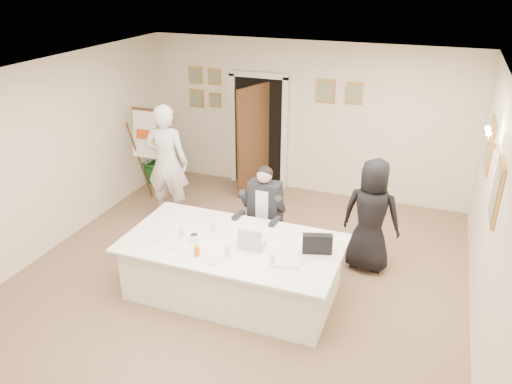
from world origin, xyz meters
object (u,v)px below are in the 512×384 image
at_px(potted_palm, 159,155).
at_px(laptop_bag, 317,244).
at_px(standing_woman, 371,216).
at_px(conference_table, 233,267).
at_px(standing_man, 167,162).
at_px(seated_man, 263,213).
at_px(oj_glass, 197,251).
at_px(steel_jug, 194,238).
at_px(flip_chart, 153,159).
at_px(laptop, 253,236).
at_px(paper_stack, 286,262).

relative_size(potted_palm, laptop_bag, 2.98).
bearing_deg(laptop_bag, standing_woman, 50.53).
bearing_deg(conference_table, standing_man, 138.37).
bearing_deg(laptop_bag, seated_man, 123.02).
xyz_separation_m(laptop_bag, oj_glass, (-1.34, -0.58, -0.06)).
bearing_deg(steel_jug, flip_chart, 130.84).
bearing_deg(oj_glass, standing_woman, 43.12).
relative_size(laptop_bag, steel_jug, 3.28).
relative_size(conference_table, potted_palm, 2.58).
height_order(potted_palm, laptop, potted_palm).
height_order(standing_man, steel_jug, standing_man).
bearing_deg(flip_chart, potted_palm, 115.05).
distance_m(laptop_bag, oj_glass, 1.46).
height_order(oj_glass, steel_jug, oj_glass).
xyz_separation_m(seated_man, laptop_bag, (1.00, -0.86, 0.18)).
bearing_deg(paper_stack, standing_man, 144.51).
relative_size(flip_chart, paper_stack, 5.13).
bearing_deg(seated_man, paper_stack, -45.19).
relative_size(standing_woman, steel_jug, 14.98).
distance_m(flip_chart, oj_glass, 3.46).
bearing_deg(laptop, flip_chart, 139.32).
height_order(laptop, steel_jug, laptop).
relative_size(conference_table, seated_man, 1.91).
bearing_deg(conference_table, seated_man, 86.10).
xyz_separation_m(oj_glass, steel_jug, (-0.18, 0.28, -0.01)).
bearing_deg(laptop_bag, steel_jug, 174.56).
relative_size(laptop, laptop_bag, 0.94).
bearing_deg(flip_chart, standing_man, -40.66).
height_order(potted_palm, steel_jug, potted_palm).
relative_size(laptop, paper_stack, 1.03).
relative_size(laptop, steel_jug, 3.09).
height_order(conference_table, laptop, laptop).
distance_m(standing_man, laptop, 2.73).
bearing_deg(standing_man, oj_glass, 119.67).
bearing_deg(conference_table, oj_glass, -120.86).
xyz_separation_m(conference_table, steel_jug, (-0.45, -0.17, 0.44)).
bearing_deg(steel_jug, paper_stack, -2.95).
bearing_deg(oj_glass, steel_jug, 122.56).
bearing_deg(steel_jug, laptop_bag, 10.96).
xyz_separation_m(standing_man, potted_palm, (-0.97, 1.29, -0.45)).
distance_m(conference_table, steel_jug, 0.65).
bearing_deg(seated_man, standing_woman, 24.40).
relative_size(seated_man, laptop, 4.26).
height_order(seated_man, oj_glass, seated_man).
xyz_separation_m(standing_woman, steel_jug, (-2.00, -1.42, 0.01)).
distance_m(potted_palm, paper_stack, 4.85).
bearing_deg(steel_jug, standing_man, 127.95).
bearing_deg(paper_stack, conference_table, 163.69).
height_order(laptop_bag, paper_stack, laptop_bag).
relative_size(conference_table, standing_man, 1.40).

